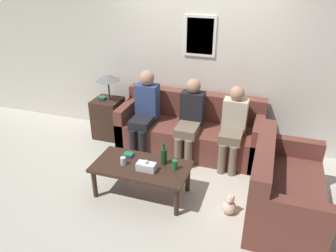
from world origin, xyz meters
TOP-DOWN VIEW (x-y plane):
  - ground_plane at (0.00, 0.00)m, footprint 16.00×16.00m
  - wall_back at (0.00, 0.91)m, footprint 9.00×0.08m
  - couch_main at (0.00, 0.48)m, footprint 2.18×0.80m
  - couch_side at (1.40, -0.63)m, footprint 0.80×1.41m
  - coffee_table at (-0.28, -0.81)m, footprint 1.19×0.61m
  - side_table_with_lamp at (-1.41, 0.47)m, footprint 0.47×0.44m
  - wine_bottle at (-0.03, -0.68)m, footprint 0.08×0.08m
  - drinking_glass at (-0.50, -0.86)m, footprint 0.07×0.07m
  - book_stack at (-0.52, -0.66)m, footprint 0.15×0.11m
  - soda_can at (0.14, -0.75)m, footprint 0.07×0.07m
  - tissue_box at (-0.18, -0.89)m, footprint 0.23×0.12m
  - person_left at (-0.68, 0.31)m, footprint 0.34×0.61m
  - person_middle at (0.04, 0.30)m, footprint 0.34×0.64m
  - person_right at (0.67, 0.29)m, footprint 0.34×0.60m
  - teddy_bear at (0.83, -0.83)m, footprint 0.17×0.17m

SIDE VIEW (x-z plane):
  - ground_plane at x=0.00m, z-range 0.00..0.00m
  - teddy_bear at x=0.83m, z-range -0.02..0.25m
  - couch_main at x=0.00m, z-range -0.12..0.75m
  - couch_side at x=1.40m, z-range -0.12..0.75m
  - coffee_table at x=-0.28m, z-range 0.16..0.59m
  - side_table_with_lamp at x=-1.41m, z-range -0.14..0.96m
  - book_stack at x=-0.52m, z-range 0.43..0.46m
  - drinking_glass at x=-0.50m, z-range 0.43..0.53m
  - tissue_box at x=-0.18m, z-range 0.41..0.55m
  - soda_can at x=0.14m, z-range 0.43..0.55m
  - wine_bottle at x=-0.03m, z-range 0.39..0.69m
  - person_right at x=0.67m, z-range 0.06..1.21m
  - person_middle at x=0.04m, z-range 0.05..1.24m
  - person_left at x=-0.68m, z-range 0.06..1.30m
  - wall_back at x=0.00m, z-range 0.00..2.60m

